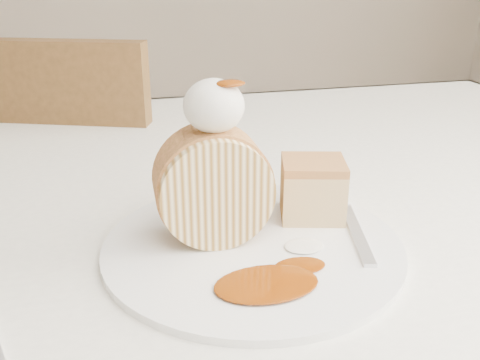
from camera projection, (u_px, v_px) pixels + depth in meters
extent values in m
cube|color=silver|center=(209.00, 195.00, 0.68)|extent=(1.40, 0.90, 0.04)
cube|color=silver|center=(170.00, 163.00, 1.12)|extent=(1.40, 0.01, 0.28)
cylinder|color=brown|center=(435.00, 250.00, 1.29)|extent=(0.06, 0.06, 0.71)
cube|color=brown|center=(92.00, 234.00, 1.22)|extent=(0.54, 0.54, 0.04)
cube|color=brown|center=(38.00, 165.00, 0.95)|extent=(0.40, 0.19, 0.44)
cylinder|color=brown|center=(189.00, 280.00, 1.45)|extent=(0.04, 0.04, 0.41)
cylinder|color=brown|center=(63.00, 271.00, 1.49)|extent=(0.04, 0.04, 0.41)
cylinder|color=white|center=(253.00, 246.00, 0.51)|extent=(0.35, 0.35, 0.01)
cylinder|color=#FDE7B0|center=(214.00, 186.00, 0.50)|extent=(0.11, 0.06, 0.11)
cube|color=#D3884F|center=(312.00, 192.00, 0.55)|extent=(0.08, 0.07, 0.05)
ellipsoid|color=white|center=(214.00, 106.00, 0.47)|extent=(0.05, 0.05, 0.05)
ellipsoid|color=#742E04|center=(230.00, 76.00, 0.46)|extent=(0.03, 0.02, 0.01)
cube|color=silver|center=(357.00, 233.00, 0.52)|extent=(0.06, 0.17, 0.00)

